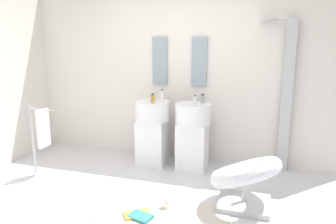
{
  "coord_description": "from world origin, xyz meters",
  "views": [
    {
      "loc": [
        1.26,
        -3.03,
        1.8
      ],
      "look_at": [
        0.15,
        0.55,
        0.95
      ],
      "focal_mm": 34.93,
      "sensor_mm": 36.0,
      "label": 1
    }
  ],
  "objects_px": {
    "soap_bottle_clear": "(195,101)",
    "towel_rack": "(41,130)",
    "coffee_mug": "(167,203)",
    "magazine_ochre": "(137,214)",
    "soap_bottle_white": "(162,96)",
    "soap_bottle_grey": "(203,99)",
    "pedestal_sink_right": "(193,133)",
    "shower_column": "(286,94)",
    "magazine_teal": "(140,216)",
    "lounge_chair": "(245,176)",
    "pedestal_sink_left": "(153,130)",
    "soap_bottle_amber": "(153,99)"
  },
  "relations": [
    {
      "from": "soap_bottle_clear",
      "to": "coffee_mug",
      "type": "bearing_deg",
      "value": -93.25
    },
    {
      "from": "pedestal_sink_left",
      "to": "soap_bottle_white",
      "type": "xyz_separation_m",
      "value": [
        0.16,
        -0.05,
        0.51
      ]
    },
    {
      "from": "coffee_mug",
      "to": "soap_bottle_clear",
      "type": "height_order",
      "value": "soap_bottle_clear"
    },
    {
      "from": "soap_bottle_white",
      "to": "shower_column",
      "type": "bearing_deg",
      "value": 11.74
    },
    {
      "from": "lounge_chair",
      "to": "soap_bottle_grey",
      "type": "relative_size",
      "value": 8.52
    },
    {
      "from": "magazine_ochre",
      "to": "soap_bottle_white",
      "type": "bearing_deg",
      "value": 60.82
    },
    {
      "from": "lounge_chair",
      "to": "soap_bottle_grey",
      "type": "xyz_separation_m",
      "value": [
        -0.68,
        1.0,
        0.63
      ]
    },
    {
      "from": "magazine_ochre",
      "to": "coffee_mug",
      "type": "height_order",
      "value": "coffee_mug"
    },
    {
      "from": "soap_bottle_white",
      "to": "soap_bottle_grey",
      "type": "distance_m",
      "value": 0.56
    },
    {
      "from": "magazine_ochre",
      "to": "coffee_mug",
      "type": "distance_m",
      "value": 0.35
    },
    {
      "from": "shower_column",
      "to": "coffee_mug",
      "type": "height_order",
      "value": "shower_column"
    },
    {
      "from": "coffee_mug",
      "to": "soap_bottle_grey",
      "type": "xyz_separation_m",
      "value": [
        0.11,
        1.3,
        0.92
      ]
    },
    {
      "from": "coffee_mug",
      "to": "pedestal_sink_right",
      "type": "bearing_deg",
      "value": 89.93
    },
    {
      "from": "pedestal_sink_left",
      "to": "magazine_ochre",
      "type": "distance_m",
      "value": 1.56
    },
    {
      "from": "magazine_ochre",
      "to": "magazine_teal",
      "type": "bearing_deg",
      "value": -72.04
    },
    {
      "from": "lounge_chair",
      "to": "soap_bottle_clear",
      "type": "relative_size",
      "value": 6.97
    },
    {
      "from": "pedestal_sink_left",
      "to": "magazine_ochre",
      "type": "bearing_deg",
      "value": -76.66
    },
    {
      "from": "pedestal_sink_left",
      "to": "towel_rack",
      "type": "bearing_deg",
      "value": -146.38
    },
    {
      "from": "shower_column",
      "to": "soap_bottle_amber",
      "type": "bearing_deg",
      "value": -167.06
    },
    {
      "from": "magazine_teal",
      "to": "soap_bottle_white",
      "type": "height_order",
      "value": "soap_bottle_white"
    },
    {
      "from": "pedestal_sink_right",
      "to": "soap_bottle_grey",
      "type": "bearing_deg",
      "value": 41.46
    },
    {
      "from": "shower_column",
      "to": "towel_rack",
      "type": "xyz_separation_m",
      "value": [
        -3.03,
        -1.12,
        -0.45
      ]
    },
    {
      "from": "towel_rack",
      "to": "lounge_chair",
      "type": "bearing_deg",
      "value": -1.6
    },
    {
      "from": "towel_rack",
      "to": "soap_bottle_clear",
      "type": "bearing_deg",
      "value": 19.37
    },
    {
      "from": "soap_bottle_amber",
      "to": "pedestal_sink_right",
      "type": "bearing_deg",
      "value": 11.22
    },
    {
      "from": "pedestal_sink_left",
      "to": "soap_bottle_amber",
      "type": "xyz_separation_m",
      "value": [
        0.04,
        -0.11,
        0.48
      ]
    },
    {
      "from": "soap_bottle_grey",
      "to": "soap_bottle_clear",
      "type": "bearing_deg",
      "value": -101.38
    },
    {
      "from": "towel_rack",
      "to": "pedestal_sink_left",
      "type": "bearing_deg",
      "value": 33.62
    },
    {
      "from": "magazine_ochre",
      "to": "soap_bottle_amber",
      "type": "relative_size",
      "value": 2.0
    },
    {
      "from": "magazine_ochre",
      "to": "coffee_mug",
      "type": "xyz_separation_m",
      "value": [
        0.25,
        0.24,
        0.04
      ]
    },
    {
      "from": "magazine_teal",
      "to": "soap_bottle_clear",
      "type": "height_order",
      "value": "soap_bottle_clear"
    },
    {
      "from": "soap_bottle_clear",
      "to": "towel_rack",
      "type": "bearing_deg",
      "value": -160.63
    },
    {
      "from": "coffee_mug",
      "to": "soap_bottle_white",
      "type": "distance_m",
      "value": 1.56
    },
    {
      "from": "pedestal_sink_right",
      "to": "lounge_chair",
      "type": "distance_m",
      "value": 1.21
    },
    {
      "from": "magazine_ochre",
      "to": "soap_bottle_grey",
      "type": "height_order",
      "value": "soap_bottle_grey"
    },
    {
      "from": "towel_rack",
      "to": "soap_bottle_amber",
      "type": "bearing_deg",
      "value": 29.17
    },
    {
      "from": "soap_bottle_clear",
      "to": "shower_column",
      "type": "bearing_deg",
      "value": 21.79
    },
    {
      "from": "soap_bottle_clear",
      "to": "pedestal_sink_right",
      "type": "bearing_deg",
      "value": 109.54
    },
    {
      "from": "soap_bottle_white",
      "to": "soap_bottle_grey",
      "type": "height_order",
      "value": "soap_bottle_white"
    },
    {
      "from": "pedestal_sink_right",
      "to": "magazine_ochre",
      "type": "distance_m",
      "value": 1.54
    },
    {
      "from": "soap_bottle_grey",
      "to": "pedestal_sink_left",
      "type": "bearing_deg",
      "value": -172.14
    },
    {
      "from": "pedestal_sink_right",
      "to": "magazine_teal",
      "type": "xyz_separation_m",
      "value": [
        -0.2,
        -1.48,
        -0.48
      ]
    },
    {
      "from": "pedestal_sink_right",
      "to": "soap_bottle_clear",
      "type": "height_order",
      "value": "soap_bottle_clear"
    },
    {
      "from": "shower_column",
      "to": "magazine_teal",
      "type": "height_order",
      "value": "shower_column"
    },
    {
      "from": "pedestal_sink_left",
      "to": "coffee_mug",
      "type": "height_order",
      "value": "pedestal_sink_left"
    },
    {
      "from": "towel_rack",
      "to": "soap_bottle_amber",
      "type": "distance_m",
      "value": 1.52
    },
    {
      "from": "pedestal_sink_right",
      "to": "shower_column",
      "type": "xyz_separation_m",
      "value": [
        1.19,
        0.29,
        0.57
      ]
    },
    {
      "from": "pedestal_sink_left",
      "to": "towel_rack",
      "type": "xyz_separation_m",
      "value": [
        -1.25,
        -0.83,
        0.12
      ]
    },
    {
      "from": "magazine_teal",
      "to": "magazine_ochre",
      "type": "bearing_deg",
      "value": 160.38
    },
    {
      "from": "soap_bottle_white",
      "to": "lounge_chair",
      "type": "bearing_deg",
      "value": -35.02
    }
  ]
}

